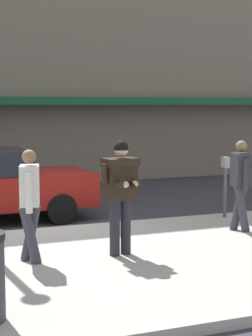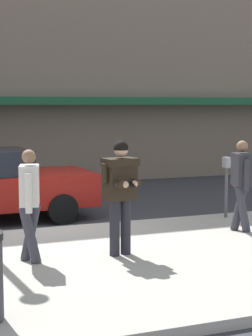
{
  "view_description": "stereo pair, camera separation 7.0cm",
  "coord_description": "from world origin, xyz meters",
  "px_view_note": "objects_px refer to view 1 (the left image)",
  "views": [
    {
      "loc": [
        -2.41,
        -10.64,
        2.5
      ],
      "look_at": [
        0.79,
        -2.39,
        1.49
      ],
      "focal_mm": 60.0,
      "sensor_mm": 36.0,
      "label": 1
    },
    {
      "loc": [
        -2.35,
        -10.66,
        2.5
      ],
      "look_at": [
        0.79,
        -2.39,
        1.49
      ],
      "focal_mm": 60.0,
      "sensor_mm": 36.0,
      "label": 2
    }
  ],
  "objects_px": {
    "man_texting_on_phone": "(121,185)",
    "pedestrian_in_light_coat": "(30,198)",
    "pedestrian_with_bag": "(240,180)",
    "parking_meter": "(225,178)"
  },
  "relations": [
    {
      "from": "pedestrian_with_bag",
      "to": "parking_meter",
      "type": "relative_size",
      "value": 1.34
    },
    {
      "from": "man_texting_on_phone",
      "to": "pedestrian_with_bag",
      "type": "relative_size",
      "value": 1.06
    },
    {
      "from": "pedestrian_in_light_coat",
      "to": "pedestrian_with_bag",
      "type": "xyz_separation_m",
      "value": [
        4.08,
        0.66,
        -0.0
      ]
    },
    {
      "from": "man_texting_on_phone",
      "to": "pedestrian_with_bag",
      "type": "distance_m",
      "value": 2.8
    },
    {
      "from": "man_texting_on_phone",
      "to": "pedestrian_in_light_coat",
      "type": "bearing_deg",
      "value": 174.71
    },
    {
      "from": "man_texting_on_phone",
      "to": "pedestrian_in_light_coat",
      "type": "relative_size",
      "value": 1.06
    },
    {
      "from": "man_texting_on_phone",
      "to": "pedestrian_in_light_coat",
      "type": "height_order",
      "value": "man_texting_on_phone"
    },
    {
      "from": "pedestrian_in_light_coat",
      "to": "pedestrian_with_bag",
      "type": "distance_m",
      "value": 4.13
    },
    {
      "from": "pedestrian_with_bag",
      "to": "parking_meter",
      "type": "height_order",
      "value": "pedestrian_with_bag"
    },
    {
      "from": "pedestrian_in_light_coat",
      "to": "man_texting_on_phone",
      "type": "bearing_deg",
      "value": -5.29
    }
  ]
}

